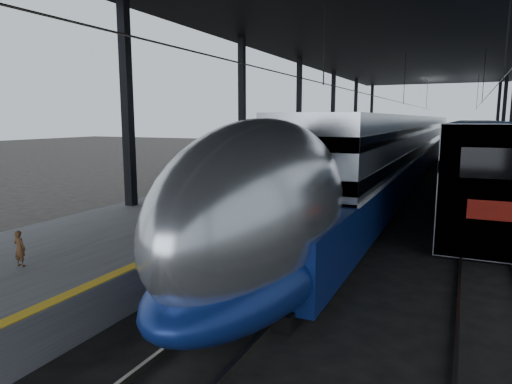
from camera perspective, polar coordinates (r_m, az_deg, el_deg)
The scene contains 8 objects.
ground at distance 11.92m, azimuth -8.82°, elevation -12.65°, with size 160.00×160.00×0.00m, color black.
platform at distance 31.01m, azimuth 6.22°, elevation 1.86°, with size 6.00×80.00×1.00m, color #4C4C4F.
yellow_strip at distance 30.19m, azimuth 11.29°, elevation 2.50°, with size 0.30×80.00×0.01m, color gold.
rails at distance 29.56m, azimuth 21.08°, elevation 0.12°, with size 6.52×80.00×0.16m.
canopy at distance 29.88m, azimuth 16.90°, elevation 17.83°, with size 18.00×75.00×9.47m.
tgv_train at distance 37.32m, azimuth 18.21°, elevation 5.22°, with size 3.20×65.20×4.59m.
second_train at distance 42.54m, azimuth 25.79°, elevation 5.22°, with size 3.10×56.05×4.27m.
child at distance 12.02m, azimuth -27.44°, elevation -6.28°, with size 0.31×0.20×0.85m, color #55351C.
Camera 1 is at (6.17, -9.20, 4.41)m, focal length 32.00 mm.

